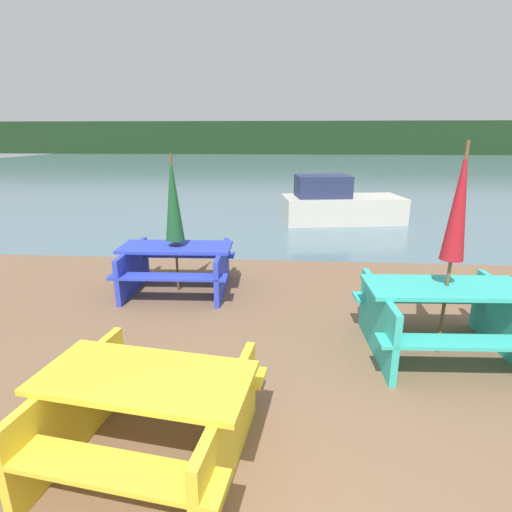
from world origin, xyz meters
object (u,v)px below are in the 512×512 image
(picnic_table_teal, at_px, (443,313))
(picnic_table_blue, at_px, (177,264))
(umbrella_crimson, at_px, (459,205))
(boat, at_px, (338,205))
(picnic_table_yellow, at_px, (147,409))
(umbrella_darkgreen, at_px, (173,199))

(picnic_table_teal, xyz_separation_m, picnic_table_blue, (-3.40, 1.63, -0.04))
(picnic_table_blue, distance_m, umbrella_crimson, 3.97)
(picnic_table_teal, relative_size, boat, 0.51)
(umbrella_crimson, bearing_deg, picnic_table_yellow, -147.27)
(umbrella_darkgreen, height_order, umbrella_crimson, umbrella_crimson)
(picnic_table_yellow, height_order, boat, boat)
(picnic_table_teal, xyz_separation_m, umbrella_crimson, (0.00, -0.00, 1.20))
(picnic_table_teal, xyz_separation_m, boat, (-0.26, 7.04, 0.01))
(picnic_table_teal, relative_size, umbrella_crimson, 0.76)
(picnic_table_yellow, bearing_deg, umbrella_crimson, 32.73)
(picnic_table_teal, xyz_separation_m, umbrella_darkgreen, (-3.40, 1.63, 0.97))
(picnic_table_yellow, xyz_separation_m, umbrella_darkgreen, (-0.68, 3.38, 1.01))
(picnic_table_blue, xyz_separation_m, boat, (3.13, 5.41, 0.05))
(picnic_table_teal, height_order, umbrella_crimson, umbrella_crimson)
(picnic_table_teal, height_order, boat, boat)
(picnic_table_blue, distance_m, umbrella_darkgreen, 1.01)
(umbrella_darkgreen, relative_size, boat, 0.61)
(picnic_table_yellow, xyz_separation_m, picnic_table_blue, (-0.68, 3.38, 0.00))
(picnic_table_yellow, distance_m, umbrella_darkgreen, 3.59)
(picnic_table_blue, relative_size, boat, 0.50)
(picnic_table_yellow, distance_m, umbrella_crimson, 3.46)
(picnic_table_teal, bearing_deg, boat, 92.13)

